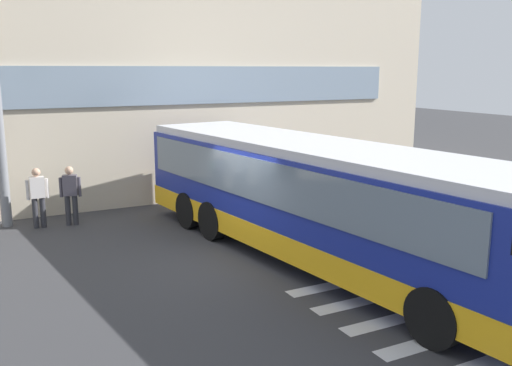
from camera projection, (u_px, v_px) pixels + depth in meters
name	position (u px, v px, depth m)	size (l,w,h in m)	color
ground_plane	(245.00, 257.00, 13.06)	(80.00, 90.00, 0.02)	#353538
bay_paint_stripes	(442.00, 307.00, 10.29)	(4.40, 3.96, 0.01)	silver
terminal_building	(100.00, 74.00, 22.05)	(23.02, 13.80, 8.26)	beige
bus_main_foreground	(319.00, 204.00, 12.56)	(4.11, 12.61, 2.70)	navy
passenger_near_column	(38.00, 195.00, 15.30)	(0.59, 0.23, 1.68)	#2D2D33
passenger_by_doorway	(71.00, 191.00, 15.59)	(0.57, 0.45, 1.68)	#2D2D33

